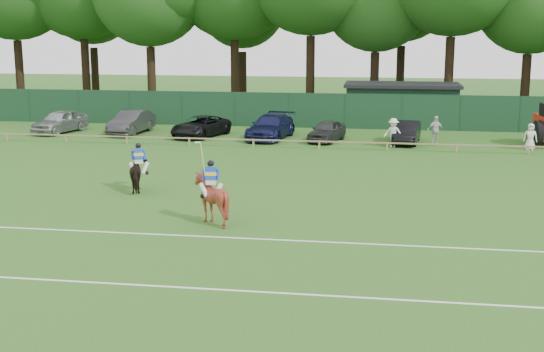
% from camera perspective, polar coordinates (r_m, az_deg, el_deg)
% --- Properties ---
extents(ground, '(160.00, 160.00, 0.00)m').
position_cam_1_polar(ground, '(26.20, -2.11, -4.28)').
color(ground, '#1E4C14').
rests_on(ground, ground).
extents(horse_dark, '(1.50, 2.07, 1.59)m').
position_cam_1_polar(horse_dark, '(32.69, -10.37, 0.19)').
color(horse_dark, black).
rests_on(horse_dark, ground).
extents(horse_chestnut, '(1.64, 1.81, 1.86)m').
position_cam_1_polar(horse_chestnut, '(27.04, -4.78, -1.78)').
color(horse_chestnut, maroon).
rests_on(horse_chestnut, ground).
extents(sedan_silver, '(2.91, 4.90, 1.56)m').
position_cam_1_polar(sedan_silver, '(52.03, -16.29, 4.14)').
color(sedan_silver, '#A1A2A6').
rests_on(sedan_silver, ground).
extents(sedan_grey, '(2.02, 4.84, 1.55)m').
position_cam_1_polar(sedan_grey, '(50.37, -10.98, 4.16)').
color(sedan_grey, '#302F32').
rests_on(sedan_grey, ground).
extents(suv_black, '(3.61, 5.33, 1.36)m').
position_cam_1_polar(suv_black, '(48.34, -5.62, 3.89)').
color(suv_black, black).
rests_on(suv_black, ground).
extents(sedan_navy, '(2.94, 5.61, 1.55)m').
position_cam_1_polar(sedan_navy, '(47.23, -0.10, 3.88)').
color(sedan_navy, '#13163E').
rests_on(sedan_navy, ground).
extents(hatch_grey, '(2.52, 4.20, 1.34)m').
position_cam_1_polar(hatch_grey, '(46.28, 4.33, 3.55)').
color(hatch_grey, '#313234').
rests_on(hatch_grey, ground).
extents(estate_black, '(1.93, 4.30, 1.37)m').
position_cam_1_polar(estate_black, '(46.13, 10.51, 3.38)').
color(estate_black, black).
rests_on(estate_black, ground).
extents(spectator_left, '(1.21, 0.80, 1.76)m').
position_cam_1_polar(spectator_left, '(44.49, 9.49, 3.37)').
color(spectator_left, silver).
rests_on(spectator_left, ground).
extents(spectator_mid, '(1.15, 0.82, 1.81)m').
position_cam_1_polar(spectator_mid, '(45.74, 12.68, 3.50)').
color(spectator_mid, beige).
rests_on(spectator_mid, ground).
extents(spectator_right, '(0.86, 0.65, 1.58)m').
position_cam_1_polar(spectator_right, '(45.48, 19.61, 2.91)').
color(spectator_right, white).
rests_on(spectator_right, ground).
extents(rider_dark, '(0.91, 0.56, 1.41)m').
position_cam_1_polar(rider_dark, '(32.54, -10.42, 1.44)').
color(rider_dark, silver).
rests_on(rider_dark, ground).
extents(rider_chestnut, '(0.94, 0.56, 2.05)m').
position_cam_1_polar(rider_chestnut, '(26.85, -4.82, -0.10)').
color(rider_chestnut, silver).
rests_on(rider_chestnut, ground).
extents(pitch_lines, '(60.00, 5.10, 0.01)m').
position_cam_1_polar(pitch_lines, '(22.93, -3.79, -6.65)').
color(pitch_lines, silver).
rests_on(pitch_lines, ground).
extents(pitch_rail, '(62.10, 0.10, 0.50)m').
position_cam_1_polar(pitch_rail, '(43.52, 2.42, 2.76)').
color(pitch_rail, '#997F5B').
rests_on(pitch_rail, ground).
extents(perimeter_fence, '(92.08, 0.08, 2.50)m').
position_cam_1_polar(perimeter_fence, '(52.28, 3.56, 5.14)').
color(perimeter_fence, '#14351E').
rests_on(perimeter_fence, ground).
extents(utility_shed, '(8.40, 4.40, 3.04)m').
position_cam_1_polar(utility_shed, '(55.02, 10.13, 5.61)').
color(utility_shed, '#14331E').
rests_on(utility_shed, ground).
extents(tree_row, '(96.00, 12.00, 21.00)m').
position_cam_1_polar(tree_row, '(60.22, 6.17, 4.77)').
color(tree_row, '#26561C').
rests_on(tree_row, ground).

